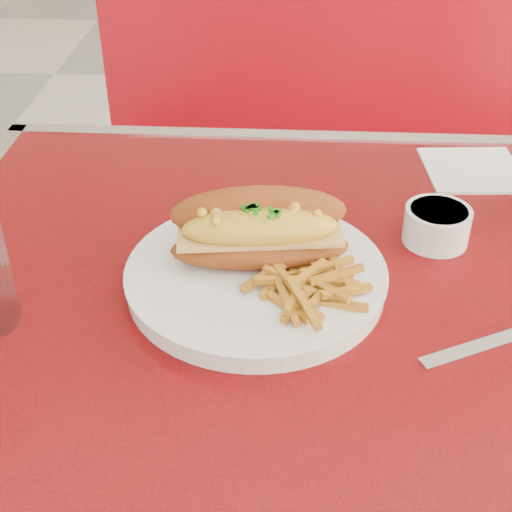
# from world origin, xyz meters

# --- Properties ---
(diner_table) EXTENTS (1.23, 0.83, 0.77)m
(diner_table) POSITION_xyz_m (0.00, 0.00, 0.61)
(diner_table) COLOR red
(diner_table) RESTS_ON ground
(booth_bench_far) EXTENTS (1.20, 0.51, 0.90)m
(booth_bench_far) POSITION_xyz_m (0.00, 0.81, 0.29)
(booth_bench_far) COLOR maroon
(booth_bench_far) RESTS_ON ground
(dinner_plate) EXTENTS (0.39, 0.39, 0.02)m
(dinner_plate) POSITION_xyz_m (-0.18, 0.00, 0.78)
(dinner_plate) COLOR white
(dinner_plate) RESTS_ON diner_table
(mac_hoagie) EXTENTS (0.21, 0.12, 0.09)m
(mac_hoagie) POSITION_xyz_m (-0.18, 0.03, 0.83)
(mac_hoagie) COLOR #8F4417
(mac_hoagie) RESTS_ON dinner_plate
(fries_pile) EXTENTS (0.13, 0.13, 0.03)m
(fries_pile) POSITION_xyz_m (-0.12, -0.04, 0.80)
(fries_pile) COLOR orange
(fries_pile) RESTS_ON dinner_plate
(fork) EXTENTS (0.02, 0.16, 0.00)m
(fork) POSITION_xyz_m (-0.11, 0.03, 0.79)
(fork) COLOR silver
(fork) RESTS_ON dinner_plate
(gravy_ramekin) EXTENTS (0.10, 0.10, 0.05)m
(gravy_ramekin) POSITION_xyz_m (0.03, 0.10, 0.79)
(gravy_ramekin) COLOR white
(gravy_ramekin) RESTS_ON diner_table
(sauce_cup_left) EXTENTS (0.07, 0.07, 0.03)m
(sauce_cup_left) POSITION_xyz_m (-0.21, 0.08, 0.79)
(sauce_cup_left) COLOR black
(sauce_cup_left) RESTS_ON diner_table
(paper_napkin) EXTENTS (0.15, 0.15, 0.00)m
(paper_napkin) POSITION_xyz_m (0.12, 0.29, 0.77)
(paper_napkin) COLOR white
(paper_napkin) RESTS_ON diner_table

